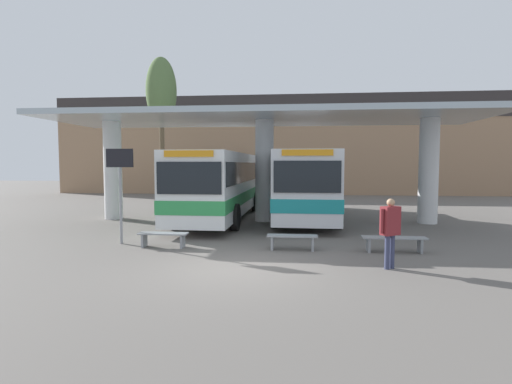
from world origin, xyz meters
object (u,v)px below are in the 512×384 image
Objects in this scene: waiting_bench_near_pillar at (394,241)px; poplar_tree_behind_left at (161,93)px; transit_bus_left_bay at (222,182)px; transit_bus_center_bay at (305,182)px; info_sign_platform at (120,177)px; waiting_bench_mid_platform at (163,237)px; pedestrian_waiting at (390,226)px; waiting_bench_far_platform at (292,239)px; parked_car_street at (214,184)px.

poplar_tree_behind_left is (-12.26, 15.12, 7.19)m from waiting_bench_near_pillar.
transit_bus_left_bay is 1.06× the size of transit_bus_center_bay.
transit_bus_center_bay is 3.46× the size of info_sign_platform.
pedestrian_waiting is (6.49, -1.94, 0.74)m from waiting_bench_mid_platform.
info_sign_platform is at bearing 175.72° from waiting_bench_far_platform.
waiting_bench_far_platform is at bearing -70.04° from parked_car_street.
waiting_bench_near_pillar is 7.06m from waiting_bench_mid_platform.
waiting_bench_near_pillar is 1.06× the size of pedestrian_waiting.
transit_bus_left_bay is at bearing 116.70° from waiting_bench_far_platform.
pedestrian_waiting is at bearing -65.69° from parked_car_street.
poplar_tree_behind_left is 7.96m from parked_car_street.
transit_bus_left_bay is 6.49× the size of pedestrian_waiting.
transit_bus_center_bay is 1.08× the size of poplar_tree_behind_left.
poplar_tree_behind_left is 2.11× the size of parked_car_street.
waiting_bench_mid_platform is at bearing 58.89° from transit_bus_center_bay.
transit_bus_left_bay reaches higher than pedestrian_waiting.
transit_bus_center_bay is at bearing 108.41° from waiting_bench_near_pillar.
poplar_tree_behind_left is at bearing -54.28° from transit_bus_left_bay.
transit_bus_center_bay is 8.84m from waiting_bench_mid_platform.
pedestrian_waiting is at bearing -55.61° from poplar_tree_behind_left.
poplar_tree_behind_left reaches higher than waiting_bench_mid_platform.
waiting_bench_near_pillar is at bearing 133.97° from transit_bus_left_bay.
waiting_bench_near_pillar is at bearing 41.71° from pedestrian_waiting.
pedestrian_waiting is at bearing 124.46° from transit_bus_left_bay.
transit_bus_left_bay is 7.04m from waiting_bench_mid_platform.
pedestrian_waiting reaches higher than waiting_bench_far_platform.
parked_car_street is at bearing -58.03° from transit_bus_center_bay.
transit_bus_left_bay is 11.62m from poplar_tree_behind_left.
info_sign_platform is (-6.16, -7.00, 0.44)m from transit_bus_center_bay.
transit_bus_left_bay is 10.63m from pedestrian_waiting.
poplar_tree_behind_left reaches higher than parked_car_street.
transit_bus_left_bay is 9.54m from waiting_bench_near_pillar.
info_sign_platform reaches higher than pedestrian_waiting.
transit_bus_center_bay is at bearing -38.20° from poplar_tree_behind_left.
waiting_bench_mid_platform is 18.79m from parked_car_street.
transit_bus_left_bay reaches higher than parked_car_street.
info_sign_platform is (-2.16, -6.45, 0.46)m from transit_bus_left_bay.
parked_car_street is at bearing 49.93° from poplar_tree_behind_left.
poplar_tree_behind_left is (-5.20, 15.12, 7.20)m from waiting_bench_mid_platform.
waiting_bench_near_pillar is 1.20× the size of waiting_bench_mid_platform.
transit_bus_left_bay reaches higher than waiting_bench_far_platform.
info_sign_platform reaches higher than transit_bus_left_bay.
waiting_bench_mid_platform is at bearing 180.00° from waiting_bench_far_platform.
pedestrian_waiting is (2.44, -1.94, 0.74)m from waiting_bench_far_platform.
waiting_bench_far_platform is at bearing 117.38° from transit_bus_left_bay.
info_sign_platform is 18.27m from parked_car_street.
pedestrian_waiting is (1.90, -9.36, -0.70)m from transit_bus_center_bay.
waiting_bench_far_platform is 0.15× the size of poplar_tree_behind_left.
poplar_tree_behind_left is at bearing 103.88° from info_sign_platform.
info_sign_platform reaches higher than waiting_bench_near_pillar.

